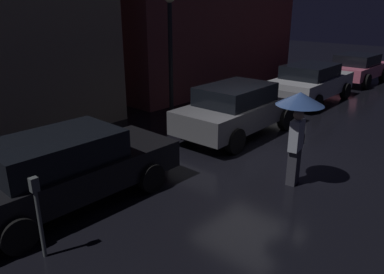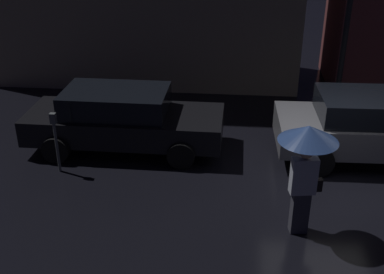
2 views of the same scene
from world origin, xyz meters
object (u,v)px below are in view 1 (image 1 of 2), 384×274
at_px(parked_car_pink, 357,68).
at_px(parking_meter, 38,209).
at_px(parked_car_silver, 311,82).
at_px(parked_car_grey, 238,108).
at_px(parked_car_black, 65,168).
at_px(pedestrian_with_umbrella, 299,114).
at_px(street_lamp_near, 170,38).

relative_size(parked_car_pink, parking_meter, 2.91).
relative_size(parked_car_silver, parked_car_pink, 1.12).
bearing_deg(parking_meter, parked_car_grey, 10.14).
bearing_deg(parked_car_grey, parked_car_black, 178.30).
bearing_deg(parked_car_black, parking_meter, -132.22).
relative_size(pedestrian_with_umbrella, street_lamp_near, 0.50).
relative_size(parked_car_black, parking_meter, 3.32).
bearing_deg(parking_meter, pedestrian_with_umbrella, -18.53).
height_order(parked_car_pink, parking_meter, parked_car_pink).
relative_size(parked_car_silver, street_lamp_near, 1.07).
relative_size(parked_car_black, street_lamp_near, 1.09).
bearing_deg(parked_car_silver, pedestrian_with_umbrella, -158.13).
bearing_deg(parked_car_pink, street_lamp_near, 169.82).
height_order(pedestrian_with_umbrella, street_lamp_near, street_lamp_near).
distance_m(pedestrian_with_umbrella, street_lamp_near, 5.59).
bearing_deg(street_lamp_near, parked_car_grey, -81.47).
bearing_deg(parked_car_pink, parked_car_black, -177.84).
bearing_deg(parked_car_black, street_lamp_near, 24.97).
distance_m(parked_car_silver, parked_car_pink, 5.04).
distance_m(parked_car_silver, street_lamp_near, 6.36).
xyz_separation_m(parked_car_pink, parking_meter, (-17.08, -1.43, 0.08)).
bearing_deg(parking_meter, parked_car_pink, 4.78).
height_order(pedestrian_with_umbrella, parking_meter, pedestrian_with_umbrella).
distance_m(parked_car_grey, pedestrian_with_umbrella, 3.50).
bearing_deg(parked_car_silver, parked_car_grey, -178.89).
xyz_separation_m(pedestrian_with_umbrella, street_lamp_near, (1.52, 5.27, 1.12)).
relative_size(parked_car_black, parked_car_silver, 1.02).
bearing_deg(parked_car_silver, street_lamp_near, 157.43).
relative_size(parked_car_grey, parked_car_pink, 1.10).
xyz_separation_m(parked_car_pink, pedestrian_with_umbrella, (-12.20, -3.07, 0.83)).
bearing_deg(street_lamp_near, parked_car_silver, -21.24).
distance_m(parked_car_pink, street_lamp_near, 11.08).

